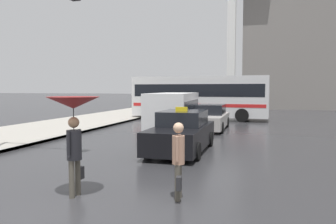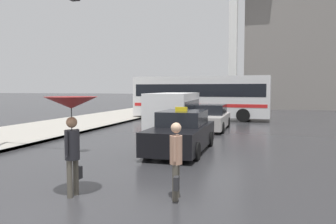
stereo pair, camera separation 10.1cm
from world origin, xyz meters
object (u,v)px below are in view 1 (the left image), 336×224
(city_bus, at_px, (199,96))
(ambulance_van, at_px, (174,111))
(traffic_light, at_px, (17,30))
(monument_cross, at_px, (232,10))
(taxi, at_px, (182,133))
(pedestrian_with_umbrella, at_px, (74,115))
(pedestrian_man, at_px, (178,157))
(sedan_red, at_px, (210,118))

(city_bus, bearing_deg, ambulance_van, -177.55)
(traffic_light, relative_size, monument_cross, 0.32)
(taxi, height_order, traffic_light, traffic_light)
(monument_cross, bearing_deg, traffic_light, -99.19)
(taxi, bearing_deg, city_bus, -82.43)
(pedestrian_with_umbrella, relative_size, traffic_light, 0.35)
(pedestrian_with_umbrella, xyz_separation_m, pedestrian_man, (2.22, 0.42, -0.87))
(city_bus, bearing_deg, taxi, -170.39)
(taxi, bearing_deg, ambulance_van, -71.72)
(pedestrian_with_umbrella, bearing_deg, monument_cross, 2.64)
(city_bus, height_order, pedestrian_man, city_bus)
(sedan_red, height_order, monument_cross, monument_cross)
(pedestrian_with_umbrella, bearing_deg, traffic_light, 55.19)
(sedan_red, xyz_separation_m, city_bus, (-1.73, 6.04, 1.17))
(monument_cross, bearing_deg, pedestrian_man, -86.85)
(taxi, height_order, pedestrian_with_umbrella, pedestrian_with_umbrella)
(sedan_red, bearing_deg, traffic_light, 60.87)
(ambulance_van, relative_size, pedestrian_man, 3.32)
(traffic_light, bearing_deg, pedestrian_with_umbrella, -38.29)
(ambulance_van, relative_size, traffic_light, 0.87)
(city_bus, distance_m, pedestrian_man, 18.53)
(taxi, height_order, city_bus, city_bus)
(taxi, height_order, sedan_red, taxi)
(sedan_red, distance_m, traffic_light, 11.33)
(taxi, relative_size, monument_cross, 0.23)
(traffic_light, bearing_deg, taxi, 24.87)
(sedan_red, relative_size, pedestrian_with_umbrella, 2.20)
(ambulance_van, bearing_deg, monument_cross, -96.39)
(sedan_red, bearing_deg, pedestrian_with_umbrella, 85.38)
(monument_cross, bearing_deg, sedan_red, -88.38)
(taxi, xyz_separation_m, sedan_red, (0.00, 6.94, -0.04))
(city_bus, distance_m, monument_cross, 16.44)
(pedestrian_with_umbrella, bearing_deg, taxi, -6.62)
(sedan_red, relative_size, pedestrian_man, 2.91)
(sedan_red, distance_m, ambulance_van, 2.58)
(traffic_light, height_order, monument_cross, monument_cross)
(sedan_red, relative_size, ambulance_van, 0.88)
(ambulance_van, bearing_deg, pedestrian_man, 102.09)
(pedestrian_man, bearing_deg, monument_cross, 177.58)
(sedan_red, distance_m, monument_cross, 22.16)
(taxi, relative_size, city_bus, 0.44)
(taxi, distance_m, ambulance_van, 5.34)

